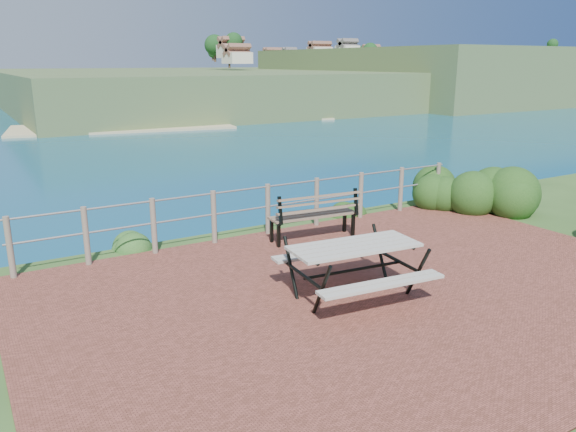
% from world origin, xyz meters
% --- Properties ---
extents(ground, '(10.00, 7.00, 0.12)m').
position_xyz_m(ground, '(0.00, 0.00, 0.00)').
color(ground, brown).
rests_on(ground, ground).
extents(safety_railing, '(9.40, 0.10, 1.00)m').
position_xyz_m(safety_railing, '(0.00, 3.35, 0.57)').
color(safety_railing, '#6B5B4C').
rests_on(safety_railing, ground).
extents(distant_bay, '(290.00, 232.36, 24.00)m').
position_xyz_m(distant_bay, '(173.07, 202.61, -1.52)').
color(distant_bay, '#496231').
rests_on(distant_bay, ground).
extents(picnic_table, '(1.93, 1.61, 0.78)m').
position_xyz_m(picnic_table, '(-0.44, 0.01, 0.50)').
color(picnic_table, '#9F9A8E').
rests_on(picnic_table, ground).
extents(park_bench, '(1.76, 0.60, 0.97)m').
position_xyz_m(park_bench, '(0.56, 2.58, 0.64)').
color(park_bench, brown).
rests_on(park_bench, ground).
extents(shrub_right_front, '(1.28, 1.28, 1.81)m').
position_xyz_m(shrub_right_front, '(5.10, 2.11, 0.00)').
color(shrub_right_front, '#153A12').
rests_on(shrub_right_front, ground).
extents(shrub_right_edge, '(1.18, 1.18, 1.68)m').
position_xyz_m(shrub_right_edge, '(4.59, 3.26, 0.00)').
color(shrub_right_edge, '#153A12').
rests_on(shrub_right_edge, ground).
extents(shrub_lip_west, '(0.69, 0.69, 0.40)m').
position_xyz_m(shrub_lip_west, '(-2.58, 4.01, 0.00)').
color(shrub_lip_west, '#255A22').
rests_on(shrub_lip_west, ground).
extents(shrub_lip_east, '(0.73, 0.73, 0.45)m').
position_xyz_m(shrub_lip_east, '(2.24, 3.75, 0.00)').
color(shrub_lip_east, '#153A12').
rests_on(shrub_lip_east, ground).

